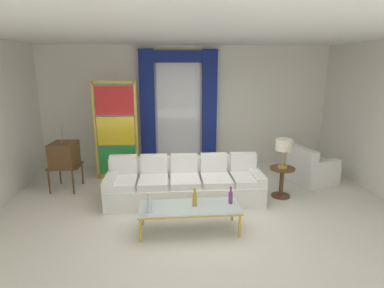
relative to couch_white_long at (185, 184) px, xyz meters
name	(u,v)px	position (x,y,z in m)	size (l,w,h in m)	color
ground_plane	(201,215)	(0.23, -0.71, -0.31)	(16.00, 16.00, 0.00)	silver
wall_rear	(187,106)	(0.23, 2.35, 1.19)	(8.00, 0.12, 3.00)	white
ceiling_slab	(196,36)	(0.23, 0.09, 2.71)	(8.00, 7.60, 0.04)	white
curtained_window	(179,98)	(0.01, 2.19, 1.43)	(2.00, 0.17, 2.70)	white
couch_white_long	(185,184)	(0.00, 0.00, 0.00)	(2.93, 0.97, 0.86)	white
coffee_table	(189,208)	(-0.01, -1.21, 0.07)	(1.55, 0.60, 0.41)	silver
bottle_blue_decanter	(231,197)	(0.65, -1.15, 0.21)	(0.06, 0.06, 0.28)	#753384
bottle_crystal_tall	(195,199)	(0.08, -1.19, 0.22)	(0.07, 0.07, 0.30)	gold
bottle_amber_squat	(149,205)	(-0.61, -1.35, 0.22)	(0.07, 0.07, 0.30)	silver
vintage_tv	(64,155)	(-2.42, 0.76, 0.42)	(0.62, 0.63, 1.35)	brown
armchair_white	(310,170)	(2.82, 0.67, -0.02)	(1.00, 0.98, 0.80)	white
stained_glass_divider	(116,133)	(-1.43, 1.33, 0.75)	(0.95, 0.05, 2.20)	gold
peacock_figurine	(136,173)	(-1.01, 0.98, -0.09)	(0.44, 0.60, 0.50)	beige
round_side_table	(282,179)	(1.90, -0.04, 0.05)	(0.48, 0.48, 0.59)	brown
table_lamp_brass	(284,146)	(1.90, -0.04, 0.72)	(0.32, 0.32, 0.57)	#B29338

